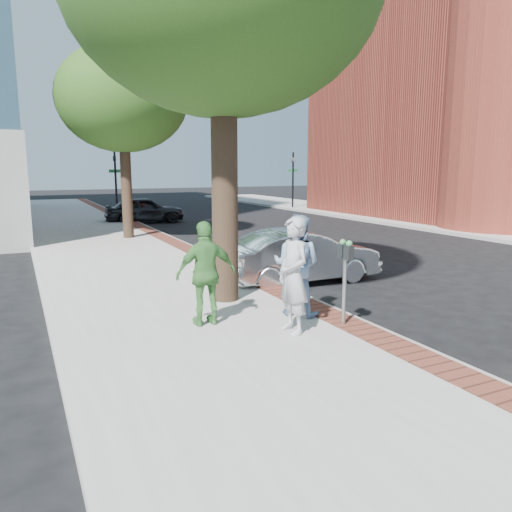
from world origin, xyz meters
TOP-DOWN VIEW (x-y plane):
  - ground at (0.00, 0.00)m, footprint 120.00×120.00m
  - sidewalk at (-1.50, 8.00)m, footprint 5.00×60.00m
  - brick_strip at (0.70, 8.00)m, footprint 0.60×60.00m
  - curb at (1.05, 8.00)m, footprint 0.10×60.00m
  - sidewalk_far at (14.50, 8.00)m, footprint 5.00×60.00m
  - church at (20.98, 13.13)m, footprint 19.00×16.00m
  - signal_near at (0.90, 22.00)m, footprint 0.70×0.15m
  - signal_far at (12.50, 22.00)m, footprint 0.70×0.15m
  - tree_far at (-0.50, 12.00)m, footprint 4.80×4.80m
  - parking_meter at (0.58, -0.53)m, footprint 0.12×0.32m
  - person_gray at (-0.40, -0.49)m, footprint 0.46×0.70m
  - person_officer at (0.17, 0.37)m, footprint 1.11×1.13m
  - person_green at (-1.52, 0.52)m, footprint 1.05×0.46m
  - sedan_silver at (1.90, 3.12)m, footprint 3.97×1.39m
  - bg_car at (1.60, 18.21)m, footprint 4.07×1.89m

SIDE VIEW (x-z plane):
  - ground at x=0.00m, z-range 0.00..0.00m
  - sidewalk at x=-1.50m, z-range 0.00..0.15m
  - curb at x=1.05m, z-range 0.00..0.15m
  - sidewalk_far at x=14.50m, z-range 0.00..0.15m
  - brick_strip at x=0.70m, z-range 0.15..0.16m
  - sedan_silver at x=1.90m, z-range 0.00..1.31m
  - bg_car at x=1.60m, z-range 0.00..1.35m
  - person_green at x=-1.52m, z-range 0.15..1.93m
  - person_officer at x=0.17m, z-range 0.15..1.99m
  - person_gray at x=-0.40m, z-range 0.15..2.05m
  - parking_meter at x=0.58m, z-range 0.47..1.94m
  - signal_near at x=0.90m, z-range 0.35..4.15m
  - signal_far at x=12.50m, z-range 0.35..4.15m
  - tree_far at x=-0.50m, z-range 1.73..8.87m
  - church at x=20.98m, z-range -2.94..17.46m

